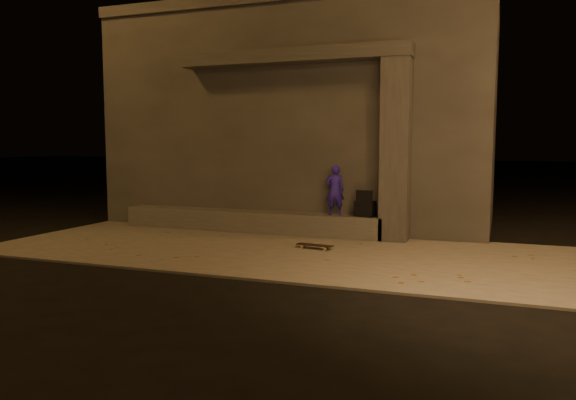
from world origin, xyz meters
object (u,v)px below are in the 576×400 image
at_px(backpack, 365,207).
at_px(skateboard, 315,245).
at_px(skateboarder, 335,190).
at_px(column, 396,150).

relative_size(backpack, skateboard, 0.76).
bearing_deg(skateboarder, backpack, 163.62).
bearing_deg(column, backpack, 180.00).
height_order(skateboarder, skateboard, skateboarder).
bearing_deg(column, skateboard, -129.67).
bearing_deg(skateboarder, skateboard, 75.12).
relative_size(column, backpack, 6.60).
height_order(column, backpack, column).
distance_m(column, skateboarder, 1.49).
bearing_deg(backpack, skateboarder, -169.91).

